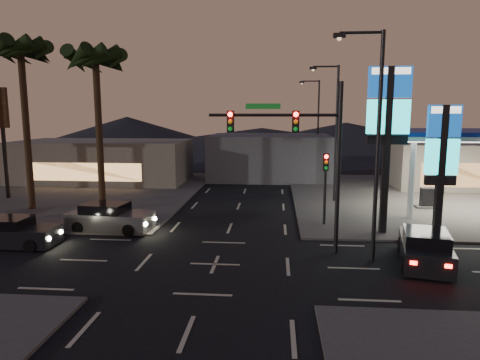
# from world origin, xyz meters

# --- Properties ---
(ground) EXTENTS (140.00, 140.00, 0.00)m
(ground) POSITION_xyz_m (0.00, 0.00, 0.00)
(ground) COLOR black
(ground) RESTS_ON ground
(corner_lot_ne) EXTENTS (24.00, 24.00, 0.12)m
(corner_lot_ne) POSITION_xyz_m (16.00, 16.00, 0.06)
(corner_lot_ne) COLOR #47443F
(corner_lot_ne) RESTS_ON ground
(corner_lot_nw) EXTENTS (24.00, 24.00, 0.12)m
(corner_lot_nw) POSITION_xyz_m (-16.00, 16.00, 0.06)
(corner_lot_nw) COLOR #47443F
(corner_lot_nw) RESTS_ON ground
(gas_station) EXTENTS (12.20, 8.20, 5.47)m
(gas_station) POSITION_xyz_m (16.00, 12.00, 5.08)
(gas_station) COLOR silver
(gas_station) RESTS_ON ground
(convenience_store) EXTENTS (10.00, 6.00, 4.00)m
(convenience_store) POSITION_xyz_m (18.00, 21.00, 2.00)
(convenience_store) COLOR #726B5B
(convenience_store) RESTS_ON ground
(pylon_sign_tall) EXTENTS (2.20, 0.35, 9.00)m
(pylon_sign_tall) POSITION_xyz_m (8.50, 5.50, 6.39)
(pylon_sign_tall) COLOR black
(pylon_sign_tall) RESTS_ON ground
(pylon_sign_short) EXTENTS (1.60, 0.35, 7.00)m
(pylon_sign_short) POSITION_xyz_m (11.00, 4.50, 4.66)
(pylon_sign_short) COLOR black
(pylon_sign_short) RESTS_ON ground
(traffic_signal_mast) EXTENTS (6.10, 0.39, 8.00)m
(traffic_signal_mast) POSITION_xyz_m (3.76, 1.99, 5.23)
(traffic_signal_mast) COLOR black
(traffic_signal_mast) RESTS_ON ground
(pedestal_signal) EXTENTS (0.32, 0.39, 4.30)m
(pedestal_signal) POSITION_xyz_m (5.50, 6.98, 2.92)
(pedestal_signal) COLOR black
(pedestal_signal) RESTS_ON ground
(streetlight_near) EXTENTS (2.14, 0.25, 10.00)m
(streetlight_near) POSITION_xyz_m (6.79, 1.00, 5.72)
(streetlight_near) COLOR black
(streetlight_near) RESTS_ON ground
(streetlight_mid) EXTENTS (2.14, 0.25, 10.00)m
(streetlight_mid) POSITION_xyz_m (6.79, 14.00, 5.72)
(streetlight_mid) COLOR black
(streetlight_mid) RESTS_ON ground
(streetlight_far) EXTENTS (2.14, 0.25, 10.00)m
(streetlight_far) POSITION_xyz_m (6.79, 28.00, 5.72)
(streetlight_far) COLOR black
(streetlight_far) RESTS_ON ground
(palm_a) EXTENTS (4.41, 4.41, 10.86)m
(palm_a) POSITION_xyz_m (-9.00, 9.50, 9.43)
(palm_a) COLOR black
(palm_a) RESTS_ON ground
(palm_b) EXTENTS (4.41, 4.41, 11.46)m
(palm_b) POSITION_xyz_m (-14.00, 9.50, 9.97)
(palm_b) COLOR black
(palm_b) RESTS_ON ground
(building_far_west) EXTENTS (16.00, 8.00, 4.00)m
(building_far_west) POSITION_xyz_m (-14.00, 22.00, 2.00)
(building_far_west) COLOR #726B5B
(building_far_west) RESTS_ON ground
(building_far_mid) EXTENTS (12.00, 9.00, 4.40)m
(building_far_mid) POSITION_xyz_m (2.00, 26.00, 2.20)
(building_far_mid) COLOR #4C4C51
(building_far_mid) RESTS_ON ground
(hill_left) EXTENTS (40.00, 40.00, 6.00)m
(hill_left) POSITION_xyz_m (-25.00, 60.00, 3.00)
(hill_left) COLOR black
(hill_left) RESTS_ON ground
(hill_right) EXTENTS (50.00, 50.00, 5.00)m
(hill_right) POSITION_xyz_m (15.00, 60.00, 2.50)
(hill_right) COLOR black
(hill_right) RESTS_ON ground
(hill_center) EXTENTS (60.00, 60.00, 4.00)m
(hill_center) POSITION_xyz_m (0.00, 60.00, 2.00)
(hill_center) COLOR black
(hill_center) RESTS_ON ground
(car_lane_a_front) EXTENTS (4.54, 1.99, 1.47)m
(car_lane_a_front) POSITION_xyz_m (-10.51, 1.74, 0.68)
(car_lane_a_front) COLOR black
(car_lane_a_front) RESTS_ON ground
(car_lane_b_front) EXTENTS (4.98, 2.47, 1.57)m
(car_lane_b_front) POSITION_xyz_m (-6.70, 4.95, 0.73)
(car_lane_b_front) COLOR #535456
(car_lane_b_front) RESTS_ON ground
(suv_station) EXTENTS (2.90, 4.91, 1.54)m
(suv_station) POSITION_xyz_m (9.20, 0.88, 0.72)
(suv_station) COLOR black
(suv_station) RESTS_ON ground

